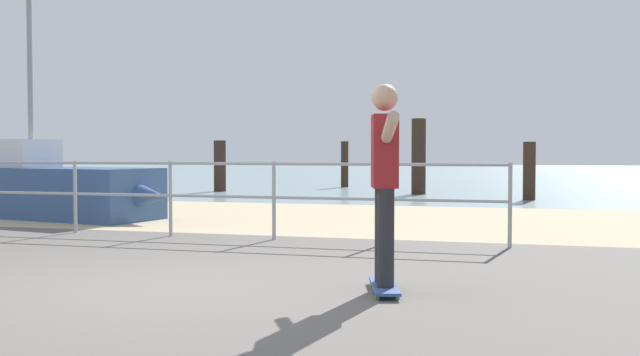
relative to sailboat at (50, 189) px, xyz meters
The scene contains 11 objects.
ground_plane 8.31m from the sailboat, 52.95° to the right, with size 24.00×10.00×0.04m, color #605B56.
beach_strip 5.21m from the sailboat, 15.41° to the left, with size 24.00×6.00×0.04m, color tan.
sea_surface 29.80m from the sailboat, 80.34° to the left, with size 72.00×50.00×0.04m, color #849EA3.
railing_fence 3.96m from the sailboat, 30.75° to the right, with size 9.09×0.05×1.05m.
sailboat is the anchor object (origin of this frame).
skateboard 8.70m from the sailboat, 36.52° to the right, with size 0.41×0.82×0.08m.
skateboarder 8.71m from the sailboat, 36.52° to the right, with size 0.48×1.42×1.65m.
groyne_post_0 8.63m from the sailboat, 93.53° to the left, with size 0.35×0.35×1.51m, color #332319.
groyne_post_1 12.31m from the sailboat, 78.91° to the left, with size 0.24×0.24×1.52m, color #332319.
groyne_post_2 10.24m from the sailboat, 59.01° to the left, with size 0.39×0.39×2.08m, color #332319.
groyne_post_3 10.79m from the sailboat, 40.85° to the left, with size 0.29×0.29×1.42m, color #332319.
Camera 1 is at (3.11, -5.46, 1.18)m, focal length 40.97 mm.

